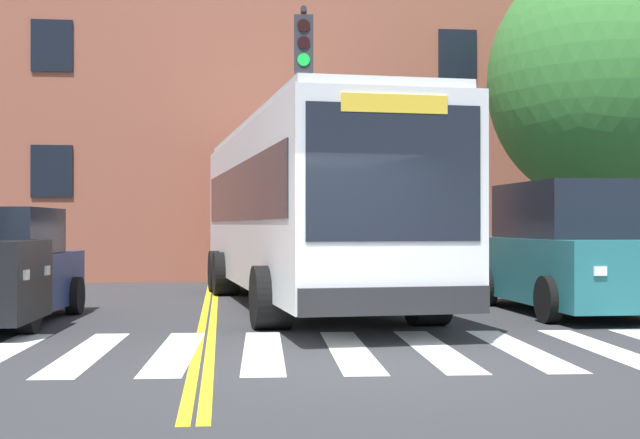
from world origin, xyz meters
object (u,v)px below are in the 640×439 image
car_teal_far_lane (569,251)px  street_tree_curbside_large (601,79)px  traffic_light_overhead (304,108)px  car_grey_behind_bus (261,251)px  city_bus (304,207)px

car_teal_far_lane → street_tree_curbside_large: bearing=60.5°
car_teal_far_lane → traffic_light_overhead: bearing=153.3°
car_grey_behind_bus → traffic_light_overhead: size_ratio=0.71×
car_grey_behind_bus → traffic_light_overhead: 9.02m
car_teal_far_lane → traffic_light_overhead: size_ratio=0.88×
city_bus → traffic_light_overhead: bearing=85.3°
car_grey_behind_bus → street_tree_curbside_large: (7.86, -5.79, 4.24)m
street_tree_curbside_large → city_bus: bearing=-158.2°
car_teal_far_lane → street_tree_curbside_large: 6.92m
car_grey_behind_bus → street_tree_curbside_large: street_tree_curbside_large is taller
car_grey_behind_bus → city_bus: bearing=-86.9°
street_tree_curbside_large → car_teal_far_lane: bearing=-119.5°
car_grey_behind_bus → car_teal_far_lane: bearing=-64.8°
traffic_light_overhead → street_tree_curbside_large: 7.91m
car_teal_far_lane → car_grey_behind_bus: (-5.05, 10.74, -0.30)m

